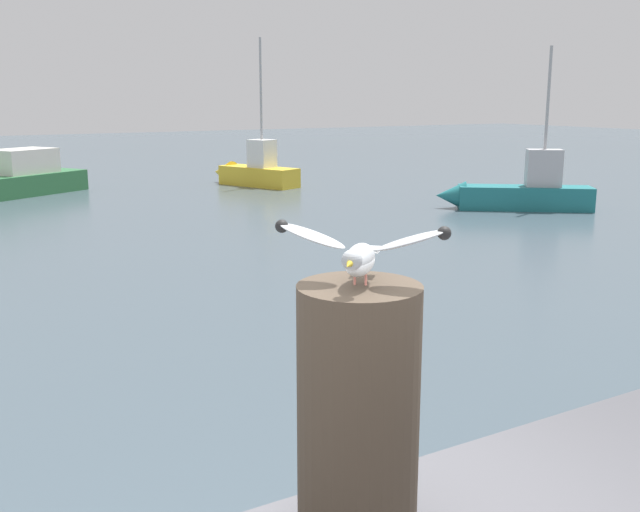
{
  "coord_description": "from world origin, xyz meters",
  "views": [
    {
      "loc": [
        -0.89,
        -2.16,
        3.0
      ],
      "look_at": [
        0.37,
        -0.02,
        2.46
      ],
      "focal_mm": 41.09,
      "sensor_mm": 36.0,
      "label": 1
    }
  ],
  "objects_px": {
    "boat_teal": "(515,192)",
    "mooring_post": "(358,409)",
    "seagull": "(360,252)",
    "boat_yellow": "(252,171)"
  },
  "relations": [
    {
      "from": "boat_yellow",
      "to": "boat_teal",
      "type": "distance_m",
      "value": 9.41
    },
    {
      "from": "mooring_post",
      "to": "boat_yellow",
      "type": "distance_m",
      "value": 23.1
    },
    {
      "from": "mooring_post",
      "to": "boat_teal",
      "type": "distance_m",
      "value": 18.23
    },
    {
      "from": "mooring_post",
      "to": "seagull",
      "type": "bearing_deg",
      "value": -134.29
    },
    {
      "from": "mooring_post",
      "to": "boat_yellow",
      "type": "relative_size",
      "value": 0.17
    },
    {
      "from": "boat_yellow",
      "to": "boat_teal",
      "type": "bearing_deg",
      "value": -66.35
    },
    {
      "from": "boat_yellow",
      "to": "seagull",
      "type": "bearing_deg",
      "value": -114.44
    },
    {
      "from": "mooring_post",
      "to": "boat_yellow",
      "type": "height_order",
      "value": "boat_yellow"
    },
    {
      "from": "mooring_post",
      "to": "seagull",
      "type": "xyz_separation_m",
      "value": [
        -0.0,
        -0.0,
        0.54
      ]
    },
    {
      "from": "boat_teal",
      "to": "mooring_post",
      "type": "bearing_deg",
      "value": -137.09
    }
  ]
}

